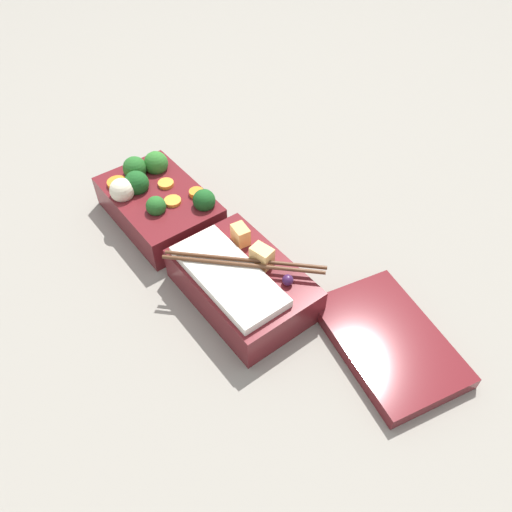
# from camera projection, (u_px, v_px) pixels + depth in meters

# --- Properties ---
(ground_plane) EXTENTS (3.00, 3.00, 0.00)m
(ground_plane) POSITION_uv_depth(u_px,v_px,m) (204.00, 256.00, 0.74)
(ground_plane) COLOR gray
(bento_tray_vegetable) EXTENTS (0.19, 0.13, 0.08)m
(bento_tray_vegetable) POSITION_uv_depth(u_px,v_px,m) (157.00, 202.00, 0.78)
(bento_tray_vegetable) COLOR maroon
(bento_tray_vegetable) RESTS_ON ground_plane
(bento_tray_rice) EXTENTS (0.19, 0.16, 0.08)m
(bento_tray_rice) POSITION_uv_depth(u_px,v_px,m) (244.00, 281.00, 0.67)
(bento_tray_rice) COLOR maroon
(bento_tray_rice) RESTS_ON ground_plane
(bento_lid) EXTENTS (0.21, 0.16, 0.02)m
(bento_lid) POSITION_uv_depth(u_px,v_px,m) (388.00, 341.00, 0.63)
(bento_lid) COLOR maroon
(bento_lid) RESTS_ON ground_plane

